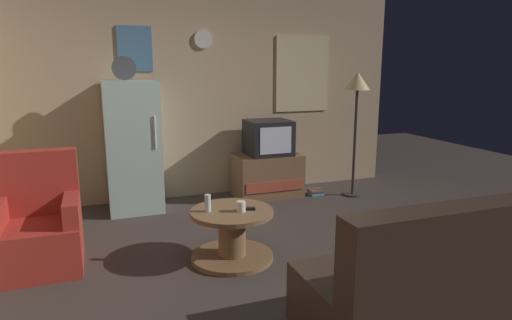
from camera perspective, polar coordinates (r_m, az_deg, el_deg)
The scene contains 13 objects.
ground_plane at distance 3.81m, azimuth 3.08°, elevation -13.95°, with size 12.00×12.00×0.00m, color #3D332D.
wall_with_art at distance 5.77m, azimuth -6.37°, elevation 8.40°, with size 5.20×0.12×2.61m.
fridge at distance 5.31m, azimuth -15.55°, elevation 1.69°, with size 0.60×0.62×1.77m.
tv_stand at distance 5.76m, azimuth 1.47°, elevation -1.97°, with size 0.84×0.53×0.55m.
crt_tv at distance 5.66m, azimuth 1.59°, elevation 2.91°, with size 0.54×0.51×0.44m.
standing_lamp at distance 5.77m, azimuth 12.85°, elevation 8.66°, with size 0.32×0.32×1.59m.
coffee_table at distance 3.93m, azimuth -3.08°, elevation -9.54°, with size 0.72×0.72×0.45m.
wine_glass at distance 3.81m, azimuth -6.21°, elevation -5.52°, with size 0.05×0.05×0.15m, color silver.
mug_ceramic_white at distance 3.80m, azimuth -1.93°, elevation -5.97°, with size 0.08×0.08×0.09m, color silver.
remote_control at distance 3.84m, azimuth -1.22°, elevation -6.28°, with size 0.15×0.04×0.02m, color black.
armchair at distance 4.18m, azimuth -26.23°, elevation -7.81°, with size 0.68×0.68×0.96m.
couch at distance 3.13m, azimuth 22.61°, elevation -14.59°, with size 1.70×0.80×0.92m.
book_stack at distance 5.91m, azimuth 7.67°, elevation -4.09°, with size 0.19×0.16×0.07m.
Camera 1 is at (-1.36, -3.14, 1.67)m, focal length 31.16 mm.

